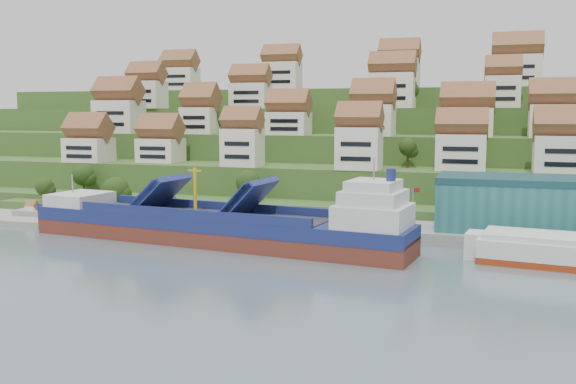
% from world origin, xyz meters
% --- Properties ---
extents(ground, '(300.00, 300.00, 0.00)m').
position_xyz_m(ground, '(0.00, 0.00, 0.00)').
color(ground, slate).
rests_on(ground, ground).
extents(quay, '(180.00, 14.00, 2.20)m').
position_xyz_m(quay, '(20.00, 15.00, 1.10)').
color(quay, gray).
rests_on(quay, ground).
extents(pebble_beach, '(45.00, 20.00, 1.00)m').
position_xyz_m(pebble_beach, '(-58.00, 12.00, 0.50)').
color(pebble_beach, gray).
rests_on(pebble_beach, ground).
extents(hillside, '(260.00, 128.00, 31.00)m').
position_xyz_m(hillside, '(0.00, 103.55, 10.66)').
color(hillside, '#2D4C1E').
rests_on(hillside, ground).
extents(hillside_village, '(154.12, 62.43, 28.97)m').
position_xyz_m(hillside_village, '(3.01, 60.60, 24.35)').
color(hillside_village, silver).
rests_on(hillside_village, ground).
extents(hillside_trees, '(135.32, 62.40, 31.88)m').
position_xyz_m(hillside_trees, '(-10.25, 48.32, 18.48)').
color(hillside_trees, '#274115').
rests_on(hillside_trees, ground).
extents(flagpole, '(1.28, 0.16, 8.00)m').
position_xyz_m(flagpole, '(18.11, 10.00, 6.88)').
color(flagpole, gray).
rests_on(flagpole, quay).
extents(beach_huts, '(14.40, 3.70, 2.20)m').
position_xyz_m(beach_huts, '(-60.00, 10.75, 2.10)').
color(beach_huts, white).
rests_on(beach_huts, pebble_beach).
extents(cargo_ship, '(74.75, 20.22, 16.34)m').
position_xyz_m(cargo_ship, '(-14.66, -1.73, 3.15)').
color(cargo_ship, maroon).
rests_on(cargo_ship, ground).
extents(second_ship, '(27.68, 13.08, 7.73)m').
position_xyz_m(second_ship, '(43.99, -0.82, 2.33)').
color(second_ship, maroon).
rests_on(second_ship, ground).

